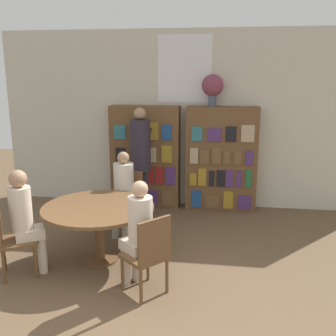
{
  "coord_description": "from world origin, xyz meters",
  "views": [
    {
      "loc": [
        0.68,
        -3.06,
        2.3
      ],
      "look_at": [
        -0.05,
        2.0,
        1.05
      ],
      "focal_mm": 42.0,
      "sensor_mm": 36.0,
      "label": 1
    }
  ],
  "objects_px": {
    "chair_left_side": "(128,199)",
    "chair_far_side": "(149,252)",
    "flower_vase": "(213,86)",
    "librarian_standing": "(141,150)",
    "seated_reader_left": "(123,188)",
    "reading_table": "(99,214)",
    "bookshelf_left": "(145,157)",
    "bookshelf_right": "(221,159)",
    "chair_near_camera": "(10,236)",
    "seated_reader_right": "(138,229)",
    "seated_reader_back": "(25,216)"
  },
  "relations": [
    {
      "from": "bookshelf_right",
      "to": "librarian_standing",
      "type": "xyz_separation_m",
      "value": [
        -1.28,
        -0.5,
        0.22
      ]
    },
    {
      "from": "seated_reader_left",
      "to": "seated_reader_right",
      "type": "xyz_separation_m",
      "value": [
        0.53,
        -1.4,
        -0.01
      ]
    },
    {
      "from": "reading_table",
      "to": "seated_reader_right",
      "type": "distance_m",
      "value": 0.84
    },
    {
      "from": "chair_near_camera",
      "to": "seated_reader_left",
      "type": "bearing_deg",
      "value": 114.23
    },
    {
      "from": "flower_vase",
      "to": "chair_left_side",
      "type": "xyz_separation_m",
      "value": [
        -1.17,
        -1.16,
        -1.59
      ]
    },
    {
      "from": "flower_vase",
      "to": "librarian_standing",
      "type": "height_order",
      "value": "flower_vase"
    },
    {
      "from": "bookshelf_left",
      "to": "chair_left_side",
      "type": "height_order",
      "value": "bookshelf_left"
    },
    {
      "from": "reading_table",
      "to": "chair_left_side",
      "type": "relative_size",
      "value": 1.55
    },
    {
      "from": "bookshelf_right",
      "to": "chair_near_camera",
      "type": "height_order",
      "value": "bookshelf_right"
    },
    {
      "from": "chair_far_side",
      "to": "seated_reader_right",
      "type": "height_order",
      "value": "seated_reader_right"
    },
    {
      "from": "seated_reader_left",
      "to": "seated_reader_right",
      "type": "distance_m",
      "value": 1.5
    },
    {
      "from": "librarian_standing",
      "to": "seated_reader_back",
      "type": "bearing_deg",
      "value": -113.55
    },
    {
      "from": "seated_reader_left",
      "to": "librarian_standing",
      "type": "height_order",
      "value": "librarian_standing"
    },
    {
      "from": "flower_vase",
      "to": "chair_far_side",
      "type": "height_order",
      "value": "flower_vase"
    },
    {
      "from": "bookshelf_left",
      "to": "bookshelf_right",
      "type": "bearing_deg",
      "value": 0.01
    },
    {
      "from": "reading_table",
      "to": "chair_far_side",
      "type": "xyz_separation_m",
      "value": [
        0.75,
        -0.69,
        -0.13
      ]
    },
    {
      "from": "flower_vase",
      "to": "seated_reader_left",
      "type": "bearing_deg",
      "value": -131.65
    },
    {
      "from": "flower_vase",
      "to": "seated_reader_left",
      "type": "distance_m",
      "value": 2.26
    },
    {
      "from": "bookshelf_left",
      "to": "chair_left_side",
      "type": "relative_size",
      "value": 1.99
    },
    {
      "from": "chair_far_side",
      "to": "seated_reader_left",
      "type": "height_order",
      "value": "seated_reader_left"
    },
    {
      "from": "bookshelf_right",
      "to": "chair_near_camera",
      "type": "xyz_separation_m",
      "value": [
        -2.34,
        -2.67,
        -0.39
      ]
    },
    {
      "from": "seated_reader_right",
      "to": "librarian_standing",
      "type": "xyz_separation_m",
      "value": [
        -0.44,
        2.23,
        0.4
      ]
    },
    {
      "from": "reading_table",
      "to": "seated_reader_left",
      "type": "distance_m",
      "value": 0.85
    },
    {
      "from": "flower_vase",
      "to": "chair_left_side",
      "type": "relative_size",
      "value": 0.59
    },
    {
      "from": "librarian_standing",
      "to": "bookshelf_right",
      "type": "bearing_deg",
      "value": 21.43
    },
    {
      "from": "reading_table",
      "to": "librarian_standing",
      "type": "distance_m",
      "value": 1.74
    },
    {
      "from": "bookshelf_left",
      "to": "librarian_standing",
      "type": "xyz_separation_m",
      "value": [
        0.03,
        -0.5,
        0.22
      ]
    },
    {
      "from": "chair_far_side",
      "to": "reading_table",
      "type": "bearing_deg",
      "value": 90.0
    },
    {
      "from": "chair_far_side",
      "to": "seated_reader_right",
      "type": "bearing_deg",
      "value": 90.0
    },
    {
      "from": "bookshelf_left",
      "to": "reading_table",
      "type": "height_order",
      "value": "bookshelf_left"
    },
    {
      "from": "chair_far_side",
      "to": "seated_reader_right",
      "type": "distance_m",
      "value": 0.27
    },
    {
      "from": "reading_table",
      "to": "chair_left_side",
      "type": "height_order",
      "value": "chair_left_side"
    },
    {
      "from": "bookshelf_left",
      "to": "reading_table",
      "type": "bearing_deg",
      "value": -94.02
    },
    {
      "from": "chair_far_side",
      "to": "librarian_standing",
      "type": "height_order",
      "value": "librarian_standing"
    },
    {
      "from": "bookshelf_right",
      "to": "seated_reader_left",
      "type": "bearing_deg",
      "value": -135.73
    },
    {
      "from": "bookshelf_right",
      "to": "chair_left_side",
      "type": "distance_m",
      "value": 1.81
    },
    {
      "from": "seated_reader_back",
      "to": "seated_reader_left",
      "type": "bearing_deg",
      "value": 117.06
    },
    {
      "from": "chair_near_camera",
      "to": "bookshelf_right",
      "type": "bearing_deg",
      "value": 109.06
    },
    {
      "from": "flower_vase",
      "to": "chair_left_side",
      "type": "distance_m",
      "value": 2.29
    },
    {
      "from": "seated_reader_left",
      "to": "chair_far_side",
      "type": "bearing_deg",
      "value": 119.77
    },
    {
      "from": "flower_vase",
      "to": "reading_table",
      "type": "bearing_deg",
      "value": -120.49
    },
    {
      "from": "bookshelf_left",
      "to": "chair_left_side",
      "type": "bearing_deg",
      "value": -92.01
    },
    {
      "from": "chair_near_camera",
      "to": "chair_left_side",
      "type": "height_order",
      "value": "same"
    },
    {
      "from": "seated_reader_back",
      "to": "bookshelf_left",
      "type": "bearing_deg",
      "value": 131.45
    },
    {
      "from": "chair_left_side",
      "to": "chair_far_side",
      "type": "bearing_deg",
      "value": 117.0
    },
    {
      "from": "bookshelf_left",
      "to": "chair_near_camera",
      "type": "bearing_deg",
      "value": -111.23
    },
    {
      "from": "chair_left_side",
      "to": "flower_vase",
      "type": "bearing_deg",
      "value": -128.93
    },
    {
      "from": "bookshelf_left",
      "to": "reading_table",
      "type": "relative_size",
      "value": 1.29
    },
    {
      "from": "bookshelf_left",
      "to": "bookshelf_right",
      "type": "relative_size",
      "value": 1.0
    },
    {
      "from": "flower_vase",
      "to": "chair_near_camera",
      "type": "relative_size",
      "value": 0.59
    }
  ]
}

